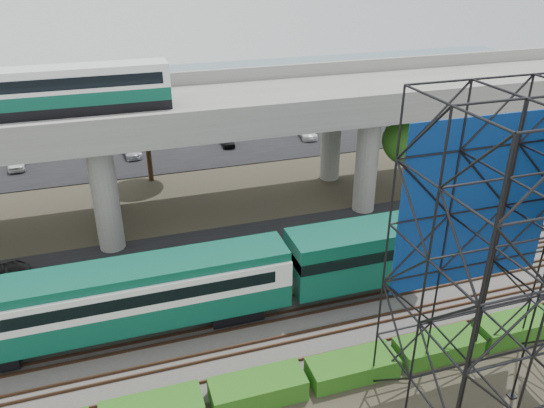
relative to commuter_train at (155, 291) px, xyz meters
name	(u,v)px	position (x,y,z in m)	size (l,w,h in m)	color
ground	(303,327)	(7.94, -2.00, -2.88)	(140.00, 140.00, 0.00)	#474233
ballast_bed	(292,305)	(7.94, 0.00, -2.78)	(90.00, 12.00, 0.20)	slate
service_road	(253,239)	(7.94, 8.50, -2.84)	(90.00, 5.00, 0.08)	black
parking_lot	(196,139)	(7.94, 32.00, -2.84)	(90.00, 18.00, 0.08)	black
harbor_water	(169,93)	(7.94, 54.00, -2.87)	(140.00, 40.00, 0.03)	slate
rail_tracks	(292,303)	(7.94, 0.00, -2.60)	(90.00, 9.52, 0.16)	#472D1E
commuter_train	(155,291)	(0.00, 0.00, 0.00)	(29.30, 3.06, 4.30)	black
overpass	(222,113)	(7.17, 14.00, 5.33)	(80.00, 12.00, 12.40)	#9E9B93
scaffold_tower	(517,273)	(14.24, -9.98, 4.59)	(9.36, 6.36, 15.00)	black
hedge_strip	(353,367)	(8.95, -6.30, -2.32)	(34.60, 1.80, 1.20)	#255A14
trees	(173,151)	(3.27, 14.17, 2.69)	(40.94, 16.94, 7.69)	#382314
parked_cars	(205,134)	(9.00, 31.71, -2.20)	(35.98, 9.43, 1.29)	white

